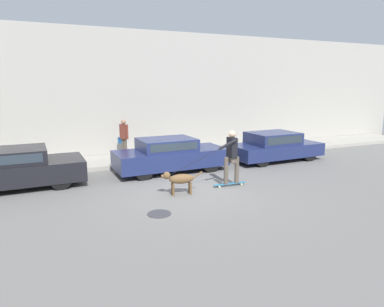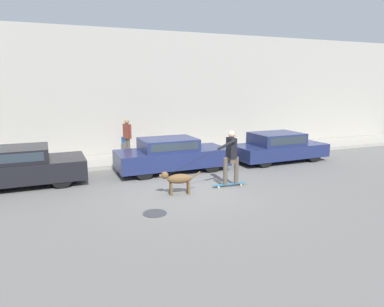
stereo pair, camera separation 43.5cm
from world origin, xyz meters
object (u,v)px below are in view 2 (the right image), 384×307
at_px(parked_car_1, 171,155).
at_px(parked_car_2, 278,147).
at_px(dog, 178,179).
at_px(parked_car_0, 15,167).
at_px(pedestrian_with_bag, 127,136).
at_px(skateboarder, 231,155).

xyz_separation_m(parked_car_1, parked_car_2, (4.77, -0.00, -0.02)).
bearing_deg(parked_car_1, dog, -105.94).
height_order(parked_car_0, dog, parked_car_0).
distance_m(parked_car_0, parked_car_1, 5.26).
distance_m(parked_car_0, pedestrian_with_bag, 4.73).
height_order(parked_car_0, parked_car_1, parked_car_1).
relative_size(parked_car_0, parked_car_1, 1.01).
relative_size(skateboarder, pedestrian_with_bag, 1.67).
height_order(parked_car_0, skateboarder, skateboarder).
bearing_deg(dog, parked_car_2, -144.14).
bearing_deg(parked_car_1, pedestrian_with_bag, 115.30).
height_order(parked_car_1, parked_car_2, parked_car_1).
bearing_deg(parked_car_0, skateboarder, -23.32).
height_order(parked_car_2, skateboarder, skateboarder).
bearing_deg(dog, skateboarder, -165.73).
bearing_deg(parked_car_2, pedestrian_with_bag, 156.31).
bearing_deg(parked_car_2, dog, -155.65).
relative_size(parked_car_2, pedestrian_with_bag, 2.48).
xyz_separation_m(dog, pedestrian_with_bag, (-0.49, 5.09, 0.60)).
bearing_deg(dog, pedestrian_with_bag, -74.95).
relative_size(parked_car_1, pedestrian_with_bag, 2.57).
xyz_separation_m(parked_car_0, dog, (4.56, -2.71, -0.16)).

